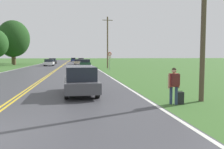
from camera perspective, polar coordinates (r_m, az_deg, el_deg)
The scene contains 14 objects.
hitchhiker_person at distance 11.10m, azimuth 14.74°, elevation -1.77°, with size 0.57×0.41×1.68m.
suitcase at distance 11.34m, azimuth 15.93°, elevation -5.47°, with size 0.38×0.18×0.62m.
traffic_sign at distance 36.09m, azimuth -0.57°, elevation 4.38°, with size 0.60×0.10×2.80m.
utility_pole_foreground at distance 12.40m, azimuth 21.19°, elevation 12.84°, with size 1.80×0.24×7.85m.
utility_pole_midground at distance 42.14m, azimuth -1.08°, elevation 7.88°, with size 1.80×0.24×9.03m.
tree_mid_treeline at distance 62.46m, azimuth -22.62°, elevation 7.96°, with size 7.59×7.59×10.70m.
tree_far_back at distance 72.60m, azimuth -22.86°, elevation 7.09°, with size 7.12×7.12×10.00m.
car_dark_grey_van_nearest at distance 13.76m, azimuth -7.63°, elevation -1.16°, with size 1.98×4.83×1.62m.
car_dark_green_suv_approaching at distance 44.07m, azimuth -6.54°, elevation 2.75°, with size 1.95×4.40×1.57m.
car_white_sedan_mid_near at distance 53.65m, azimuth -14.88°, elevation 2.85°, with size 1.96×4.10×1.49m.
car_champagne_hatchback_mid_far at distance 61.44m, azimuth -8.26°, elevation 3.11°, with size 1.86×4.00×1.35m.
car_black_sedan_receding at distance 66.70m, azimuth -14.11°, elevation 3.19°, with size 1.96×4.44×1.53m.
car_red_sedan_distant at distance 77.55m, azimuth -7.46°, elevation 3.44°, with size 2.14×4.65×1.45m.
car_dark_blue_hatchback_horizon at distance 89.26m, azimuth -9.30°, elevation 3.57°, with size 1.81×3.89×1.45m.
Camera 1 is at (3.16, -6.69, 2.22)m, focal length 38.00 mm.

